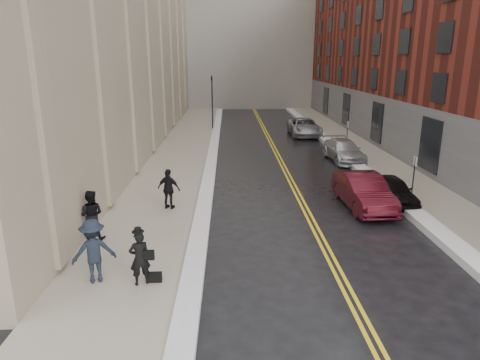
{
  "coord_description": "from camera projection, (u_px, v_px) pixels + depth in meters",
  "views": [
    {
      "loc": [
        -1.04,
        -11.7,
        6.72
      ],
      "look_at": [
        -0.56,
        6.33,
        1.6
      ],
      "focal_mm": 32.0,
      "sensor_mm": 36.0,
      "label": 1
    }
  ],
  "objects": [
    {
      "name": "parking_sign_far",
      "position": [
        347.0,
        133.0,
        32.18
      ],
      "size": [
        0.06,
        0.35,
        2.23
      ],
      "color": "black",
      "rests_on": "ground"
    },
    {
      "name": "car_silver_far",
      "position": [
        304.0,
        127.0,
        38.69
      ],
      "size": [
        2.63,
        5.63,
        1.56
      ],
      "primitive_type": "imported",
      "rotation": [
        0.0,
        0.0,
        -0.01
      ],
      "color": "#9EA0A5",
      "rests_on": "ground"
    },
    {
      "name": "lane_stripe_a",
      "position": [
        280.0,
        163.0,
        28.55
      ],
      "size": [
        0.12,
        64.0,
        0.01
      ],
      "primitive_type": "cube",
      "color": "gold",
      "rests_on": "ground"
    },
    {
      "name": "car_silver_near",
      "position": [
        344.0,
        151.0,
        29.09
      ],
      "size": [
        2.28,
        4.97,
        1.41
      ],
      "primitive_type": "imported",
      "rotation": [
        0.0,
        0.0,
        0.06
      ],
      "color": "#A4A8AC",
      "rests_on": "ground"
    },
    {
      "name": "car_maroon",
      "position": [
        363.0,
        191.0,
        19.87
      ],
      "size": [
        1.93,
        4.88,
        1.58
      ],
      "primitive_type": "imported",
      "rotation": [
        0.0,
        0.0,
        0.05
      ],
      "color": "#400B14",
      "rests_on": "ground"
    },
    {
      "name": "lane_stripe_b",
      "position": [
        284.0,
        163.0,
        28.56
      ],
      "size": [
        0.12,
        64.0,
        0.01
      ],
      "primitive_type": "cube",
      "color": "gold",
      "rests_on": "ground"
    },
    {
      "name": "pedestrian_b",
      "position": [
        94.0,
        251.0,
        12.86
      ],
      "size": [
        1.47,
        1.16,
        2.0
      ],
      "primitive_type": "imported",
      "rotation": [
        0.0,
        0.0,
        3.51
      ],
      "color": "black",
      "rests_on": "sidewalk_left"
    },
    {
      "name": "snow_ridge_left",
      "position": [
        211.0,
        162.0,
        28.4
      ],
      "size": [
        0.7,
        60.8,
        0.26
      ],
      "primitive_type": "cube",
      "color": "white",
      "rests_on": "ground"
    },
    {
      "name": "sidewalk_right",
      "position": [
        378.0,
        162.0,
        28.71
      ],
      "size": [
        3.0,
        64.0,
        0.15
      ],
      "primitive_type": "cube",
      "color": "gray",
      "rests_on": "ground"
    },
    {
      "name": "pedestrian_a",
      "position": [
        91.0,
        215.0,
        15.95
      ],
      "size": [
        0.94,
        0.73,
        1.91
      ],
      "primitive_type": "imported",
      "rotation": [
        0.0,
        0.0,
        3.15
      ],
      "color": "black",
      "rests_on": "sidewalk_left"
    },
    {
      "name": "pedestrian_c",
      "position": [
        169.0,
        189.0,
        19.24
      ],
      "size": [
        1.17,
        0.78,
        1.85
      ],
      "primitive_type": "imported",
      "rotation": [
        0.0,
        0.0,
        2.81
      ],
      "color": "black",
      "rests_on": "sidewalk_left"
    },
    {
      "name": "sidewalk_left",
      "position": [
        177.0,
        163.0,
        28.36
      ],
      "size": [
        4.0,
        64.0,
        0.15
      ],
      "primitive_type": "cube",
      "color": "gray",
      "rests_on": "ground"
    },
    {
      "name": "parking_sign_near",
      "position": [
        414.0,
        174.0,
        20.63
      ],
      "size": [
        0.06,
        0.35,
        2.23
      ],
      "color": "black",
      "rests_on": "ground"
    },
    {
      "name": "building_right",
      "position": [
        466.0,
        28.0,
        33.22
      ],
      "size": [
        14.0,
        50.0,
        18.0
      ],
      "primitive_type": "cube",
      "color": "maroon",
      "rests_on": "ground"
    },
    {
      "name": "pedestrian_main",
      "position": [
        140.0,
        258.0,
        12.72
      ],
      "size": [
        0.72,
        0.6,
        1.7
      ],
      "primitive_type": "imported",
      "rotation": [
        0.0,
        0.0,
        3.51
      ],
      "color": "black",
      "rests_on": "sidewalk_left"
    },
    {
      "name": "snow_ridge_right",
      "position": [
        351.0,
        161.0,
        28.64
      ],
      "size": [
        0.85,
        60.8,
        0.3
      ],
      "primitive_type": "cube",
      "color": "white",
      "rests_on": "ground"
    },
    {
      "name": "ground",
      "position": [
        264.0,
        286.0,
        13.11
      ],
      "size": [
        160.0,
        160.0,
        0.0
      ],
      "primitive_type": "plane",
      "color": "black",
      "rests_on": "ground"
    },
    {
      "name": "traffic_signal",
      "position": [
        212.0,
        98.0,
        41.05
      ],
      "size": [
        0.18,
        0.15,
        5.2
      ],
      "color": "black",
      "rests_on": "ground"
    },
    {
      "name": "car_black",
      "position": [
        392.0,
        190.0,
        20.55
      ],
      "size": [
        1.65,
        3.84,
        1.29
      ],
      "primitive_type": "imported",
      "rotation": [
        0.0,
        0.0,
        0.03
      ],
      "color": "black",
      "rests_on": "ground"
    }
  ]
}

